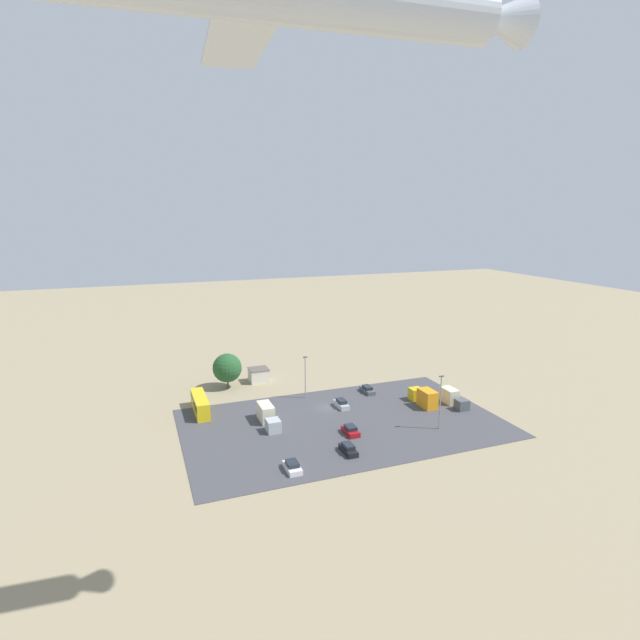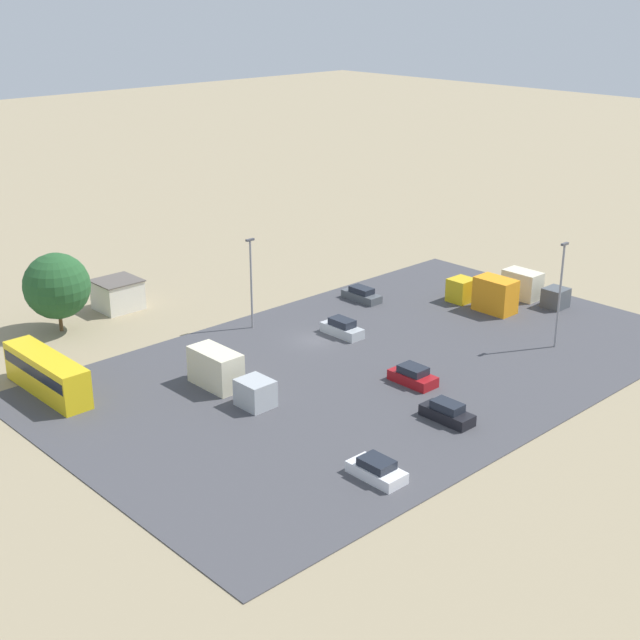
# 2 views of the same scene
# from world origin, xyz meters

# --- Properties ---
(ground_plane) EXTENTS (400.00, 400.00, 0.00)m
(ground_plane) POSITION_xyz_m (0.00, 0.00, 0.00)
(ground_plane) COLOR gray
(parking_lot_surface) EXTENTS (57.72, 34.88, 0.08)m
(parking_lot_surface) POSITION_xyz_m (0.00, 7.95, 0.04)
(parking_lot_surface) COLOR #424247
(parking_lot_surface) RESTS_ON ground
(shed_building) EXTENTS (4.41, 4.23, 3.13)m
(shed_building) POSITION_xyz_m (8.85, -20.47, 1.57)
(shed_building) COLOR silver
(shed_building) RESTS_ON ground
(bus) EXTENTS (2.45, 10.42, 3.31)m
(bus) POSITION_xyz_m (23.89, -6.49, 1.87)
(bus) COLOR gold
(bus) RESTS_ON ground
(parked_car_0) EXTENTS (1.98, 4.11, 1.54)m
(parked_car_0) POSITION_xyz_m (0.62, 12.75, 0.72)
(parked_car_0) COLOR maroon
(parked_car_0) RESTS_ON ground
(parked_car_1) EXTENTS (1.99, 4.13, 1.42)m
(parked_car_1) POSITION_xyz_m (14.00, 21.24, 0.67)
(parked_car_1) COLOR silver
(parked_car_1) RESTS_ON ground
(parked_car_2) EXTENTS (1.74, 4.51, 1.44)m
(parked_car_2) POSITION_xyz_m (-11.29, -4.93, 0.68)
(parked_car_2) COLOR #4C5156
(parked_car_2) RESTS_ON ground
(parked_car_3) EXTENTS (1.74, 4.32, 1.54)m
(parked_car_3) POSITION_xyz_m (3.85, 19.08, 0.72)
(parked_car_3) COLOR black
(parked_car_3) RESTS_ON ground
(parked_car_4) EXTENTS (1.76, 4.41, 1.64)m
(parked_car_4) POSITION_xyz_m (-2.74, 0.83, 0.76)
(parked_car_4) COLOR #ADB2B7
(parked_car_4) RESTS_ON ground
(parked_truck_0) EXTENTS (2.49, 7.57, 3.54)m
(parked_truck_0) POSITION_xyz_m (-18.77, 5.60, 1.70)
(parked_truck_0) COLOR gold
(parked_truck_0) RESTS_ON ground
(parked_truck_1) EXTENTS (2.38, 9.02, 3.18)m
(parked_truck_1) POSITION_xyz_m (13.00, 3.30, 1.54)
(parked_truck_1) COLOR #ADB2B7
(parked_truck_1) RESTS_ON ground
(parked_truck_2) EXTENTS (2.31, 7.25, 2.96)m
(parked_truck_2) POSITION_xyz_m (-24.40, 7.39, 1.43)
(parked_truck_2) COLOR #4C5156
(parked_truck_2) RESTS_ON ground
(tree_near_shed) EXTENTS (6.38, 6.38, 7.80)m
(tree_near_shed) POSITION_xyz_m (16.27, -18.75, 4.60)
(tree_near_shed) COLOR brown
(tree_near_shed) RESTS_ON ground
(light_pole_lot_centre) EXTENTS (0.90, 0.28, 9.97)m
(light_pole_lot_centre) POSITION_xyz_m (-15.09, 16.42, 5.50)
(light_pole_lot_centre) COLOR gray
(light_pole_lot_centre) RESTS_ON ground
(light_pole_lot_edge) EXTENTS (0.90, 0.28, 8.99)m
(light_pole_lot_edge) POSITION_xyz_m (2.27, -6.58, 5.01)
(light_pole_lot_edge) COLOR gray
(light_pole_lot_edge) RESTS_ON ground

